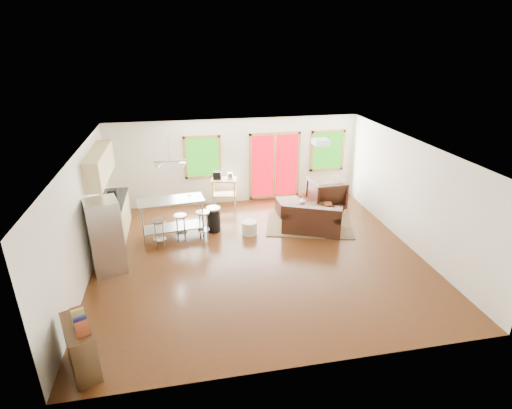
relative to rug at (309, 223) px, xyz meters
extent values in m
cube|color=#381B0B|center=(-1.73, -1.47, -0.02)|extent=(7.50, 7.00, 0.02)
cube|color=white|center=(-1.73, -1.47, 2.60)|extent=(7.50, 7.00, 0.02)
cube|color=silver|center=(-1.73, 2.04, 1.29)|extent=(7.50, 0.02, 2.60)
cube|color=silver|center=(-5.49, -1.47, 1.29)|extent=(0.02, 7.00, 2.60)
cube|color=silver|center=(2.03, -1.47, 1.29)|extent=(0.02, 7.00, 2.60)
cube|color=silver|center=(-1.73, -4.98, 1.29)|extent=(7.50, 0.02, 2.60)
cube|color=#164F0C|center=(-2.73, 1.99, 1.49)|extent=(0.94, 0.02, 1.14)
cube|color=olive|center=(-2.73, 1.99, 2.10)|extent=(1.10, 0.05, 0.08)
cube|color=olive|center=(-2.73, 1.99, 0.88)|extent=(1.10, 0.05, 0.08)
cube|color=olive|center=(-3.24, 1.99, 1.49)|extent=(0.08, 0.05, 1.30)
cube|color=olive|center=(-2.22, 1.99, 1.49)|extent=(0.08, 0.05, 1.30)
cube|color=#A3000A|center=(-0.53, 1.99, 1.09)|extent=(1.44, 0.02, 1.94)
cube|color=olive|center=(-0.53, 1.99, 2.10)|extent=(1.60, 0.05, 0.08)
cube|color=olive|center=(-0.53, 1.99, 0.08)|extent=(1.60, 0.05, 0.08)
cube|color=olive|center=(-1.29, 1.99, 1.09)|extent=(0.08, 0.05, 2.10)
cube|color=olive|center=(0.23, 1.99, 1.09)|extent=(0.08, 0.05, 2.10)
cube|color=olive|center=(-0.53, 1.99, 1.09)|extent=(0.08, 0.05, 1.94)
cube|color=#164F0C|center=(1.17, 1.99, 1.49)|extent=(0.94, 0.02, 1.14)
cube|color=olive|center=(1.17, 1.99, 2.10)|extent=(1.10, 0.05, 0.08)
cube|color=olive|center=(1.17, 1.99, 0.88)|extent=(1.10, 0.05, 0.08)
cube|color=olive|center=(0.66, 1.99, 1.49)|extent=(0.08, 0.05, 1.30)
cube|color=olive|center=(1.68, 1.99, 1.49)|extent=(0.08, 0.05, 1.30)
cube|color=#445E3B|center=(0.00, 0.00, 0.00)|extent=(2.69, 2.32, 0.02)
cube|color=black|center=(-0.05, -0.40, 0.20)|extent=(1.73, 1.40, 0.42)
cube|color=black|center=(-0.19, -0.70, 0.60)|extent=(1.47, 0.80, 0.38)
cube|color=black|center=(-0.65, -0.14, 0.49)|extent=(0.53, 0.87, 0.16)
cube|color=black|center=(0.55, -0.67, 0.49)|extent=(0.53, 0.87, 0.16)
cube|color=black|center=(-0.34, -0.22, 0.47)|extent=(0.80, 0.76, 0.12)
cube|color=black|center=(0.27, -0.49, 0.47)|extent=(0.80, 0.76, 0.12)
cube|color=#382412|center=(0.32, 0.42, 0.34)|extent=(0.94, 0.59, 0.04)
cube|color=#382412|center=(-0.06, 0.20, 0.15)|extent=(0.06, 0.06, 0.33)
cube|color=#382412|center=(0.72, 0.24, 0.15)|extent=(0.06, 0.06, 0.33)
cube|color=#382412|center=(-0.07, 0.61, 0.15)|extent=(0.06, 0.06, 0.33)
cube|color=#382412|center=(0.70, 0.64, 0.15)|extent=(0.06, 0.06, 0.33)
imported|color=black|center=(0.83, 1.00, 0.49)|extent=(1.02, 0.96, 1.00)
cube|color=black|center=(-0.38, 0.73, 0.21)|extent=(0.67, 0.67, 0.44)
cylinder|color=silver|center=(-1.73, -0.29, 0.16)|extent=(0.40, 0.40, 0.35)
imported|color=silver|center=(-0.04, 0.49, 0.49)|extent=(0.22, 0.22, 0.19)
sphere|color=red|center=(-0.01, 0.52, 0.64)|extent=(0.08, 0.08, 0.07)
sphere|color=red|center=(-0.07, 0.47, 0.66)|extent=(0.08, 0.08, 0.07)
sphere|color=red|center=(-0.05, 0.53, 0.69)|extent=(0.08, 0.08, 0.07)
imported|color=maroon|center=(0.54, 0.34, 0.53)|extent=(0.22, 0.08, 0.29)
cube|color=tan|center=(-5.18, 0.23, 0.44)|extent=(0.60, 2.20, 0.90)
cube|color=black|center=(-5.18, 0.23, 0.91)|extent=(0.64, 2.24, 0.04)
cube|color=tan|center=(-5.30, 0.23, 1.94)|extent=(0.36, 2.20, 0.70)
cylinder|color=#B7BABC|center=(-5.18, -0.27, 1.02)|extent=(0.12, 0.12, 0.18)
cube|color=black|center=(-5.18, 0.63, 1.03)|extent=(0.22, 0.18, 0.20)
cube|color=#B7BABC|center=(-5.08, -1.43, 0.82)|extent=(0.82, 0.81, 1.66)
cube|color=gray|center=(-4.77, -1.33, 0.82)|extent=(0.19, 0.59, 1.62)
cylinder|color=gray|center=(-4.69, -1.52, 0.96)|extent=(0.03, 0.03, 1.11)
cylinder|color=gray|center=(-4.81, -1.13, 0.96)|extent=(0.03, 0.03, 1.11)
cube|color=#B7BABC|center=(-3.69, -0.07, 1.00)|extent=(1.70, 0.84, 0.04)
cube|color=gray|center=(-3.69, -0.07, 0.26)|extent=(1.58, 0.74, 0.03)
cylinder|color=gray|center=(-4.39, -0.40, 0.48)|extent=(0.05, 0.05, 0.99)
cylinder|color=gray|center=(-2.93, -0.23, 0.48)|extent=(0.05, 0.05, 0.99)
cylinder|color=gray|center=(-4.45, 0.09, 0.48)|extent=(0.05, 0.05, 0.99)
cylinder|color=gray|center=(-2.99, 0.27, 0.48)|extent=(0.05, 0.05, 0.99)
imported|color=white|center=(-3.23, 0.13, 1.00)|extent=(0.13, 0.11, 0.12)
cylinder|color=#B7BABC|center=(-4.01, -0.56, 0.69)|extent=(0.35, 0.35, 0.04)
cylinder|color=gray|center=(-3.92, -0.47, 0.33)|extent=(0.02, 0.02, 0.68)
cylinder|color=gray|center=(-4.10, -0.47, 0.33)|extent=(0.02, 0.02, 0.68)
cylinder|color=gray|center=(-4.10, -0.66, 0.33)|extent=(0.02, 0.02, 0.68)
cylinder|color=gray|center=(-3.91, -0.65, 0.33)|extent=(0.02, 0.02, 0.68)
cylinder|color=gray|center=(-4.01, -0.56, 0.21)|extent=(0.32, 0.32, 0.02)
cylinder|color=#B7BABC|center=(-3.49, -0.30, 0.66)|extent=(0.35, 0.35, 0.04)
cylinder|color=gray|center=(-3.39, -0.21, 0.32)|extent=(0.02, 0.02, 0.65)
cylinder|color=gray|center=(-3.57, -0.20, 0.32)|extent=(0.02, 0.02, 0.65)
cylinder|color=gray|center=(-3.58, -0.38, 0.32)|extent=(0.02, 0.02, 0.65)
cylinder|color=gray|center=(-3.41, -0.39, 0.32)|extent=(0.02, 0.02, 0.65)
cylinder|color=gray|center=(-3.49, -0.30, 0.20)|extent=(0.32, 0.32, 0.01)
cylinder|color=#B7BABC|center=(-2.92, -0.26, 0.69)|extent=(0.35, 0.35, 0.04)
cylinder|color=gray|center=(-2.82, -0.17, 0.33)|extent=(0.02, 0.02, 0.68)
cylinder|color=gray|center=(-3.01, -0.17, 0.33)|extent=(0.02, 0.02, 0.68)
cylinder|color=gray|center=(-3.01, -0.35, 0.33)|extent=(0.02, 0.02, 0.68)
cylinder|color=gray|center=(-2.83, -0.36, 0.33)|extent=(0.02, 0.02, 0.68)
cylinder|color=gray|center=(-2.92, -0.26, 0.21)|extent=(0.32, 0.32, 0.02)
cylinder|color=black|center=(-2.63, 0.08, 0.30)|extent=(0.43, 0.43, 0.63)
cylinder|color=#B7BABC|center=(-2.63, 0.08, 0.63)|extent=(0.45, 0.45, 0.05)
cube|color=tan|center=(-2.16, 1.62, 0.87)|extent=(0.82, 0.61, 0.04)
cube|color=tan|center=(-2.16, 1.62, 0.41)|extent=(0.78, 0.57, 0.03)
cube|color=tan|center=(-2.51, 1.49, 0.44)|extent=(0.05, 0.05, 0.89)
cube|color=tan|center=(-1.88, 1.37, 0.44)|extent=(0.05, 0.05, 0.89)
cube|color=tan|center=(-2.43, 1.87, 0.44)|extent=(0.05, 0.05, 0.89)
cube|color=tan|center=(-1.81, 1.75, 0.44)|extent=(0.05, 0.05, 0.89)
cube|color=black|center=(-2.35, 1.66, 1.01)|extent=(0.27, 0.25, 0.23)
cylinder|color=#B7BABC|center=(-1.97, 1.58, 0.99)|extent=(0.20, 0.20, 0.19)
cube|color=#382412|center=(-5.08, -4.33, 0.40)|extent=(0.67, 0.99, 0.82)
cube|color=maroon|center=(-4.92, -4.60, 0.93)|extent=(0.19, 0.12, 0.25)
cube|color=navy|center=(-4.97, -4.46, 0.92)|extent=(0.19, 0.12, 0.22)
cube|color=tan|center=(-5.03, -4.32, 0.94)|extent=(0.19, 0.12, 0.27)
cube|color=maroon|center=(-5.09, -4.17, 0.91)|extent=(0.19, 0.12, 0.20)
cube|color=white|center=(-0.13, -0.87, 2.52)|extent=(0.35, 0.35, 0.12)
cylinder|color=gray|center=(-3.63, 0.03, 2.29)|extent=(0.02, 0.02, 0.60)
cube|color=gray|center=(-3.63, 0.03, 1.99)|extent=(0.80, 0.04, 0.03)
cone|color=#B7BABC|center=(-3.93, 0.03, 1.87)|extent=(0.18, 0.18, 0.14)
cone|color=#B7BABC|center=(-3.33, 0.03, 1.87)|extent=(0.18, 0.18, 0.14)
camera|label=1|loc=(-3.36, -9.54, 4.77)|focal=28.00mm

